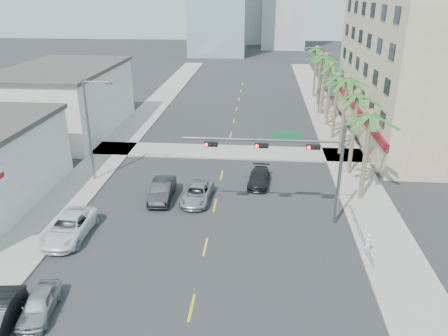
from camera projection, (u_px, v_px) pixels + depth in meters
name	position (u px, v px, depth m)	size (l,w,h in m)	color
ground	(197.00, 284.00, 25.17)	(260.00, 260.00, 0.00)	#262628
sidewalk_right	(347.00, 163.00, 42.64)	(4.00, 120.00, 0.15)	gray
sidewalk_left	(108.00, 155.00, 44.51)	(4.00, 120.00, 0.15)	gray
sidewalk_cross	(227.00, 152.00, 45.42)	(80.00, 4.00, 0.15)	gray
building_right	(431.00, 70.00, 48.25)	(15.25, 28.00, 15.00)	tan
building_left_far	(65.00, 101.00, 51.13)	(11.00, 18.00, 7.20)	beige
traffic_signal_mast	(294.00, 157.00, 30.13)	(11.12, 0.54, 7.20)	slate
palm_tree_0	(371.00, 115.00, 32.63)	(4.80, 4.80, 7.80)	brown
palm_tree_1	(358.00, 95.00, 37.29)	(4.80, 4.80, 8.16)	brown
palm_tree_2	(347.00, 79.00, 41.95)	(4.80, 4.80, 8.52)	brown
palm_tree_3	(338.00, 76.00, 47.01)	(4.80, 4.80, 7.80)	brown
palm_tree_4	(332.00, 65.00, 51.67)	(4.80, 4.80, 8.16)	brown
palm_tree_5	(326.00, 56.00, 56.33)	(4.80, 4.80, 8.52)	brown
palm_tree_6	(321.00, 56.00, 61.39)	(4.80, 4.80, 7.80)	brown
palm_tree_7	(317.00, 49.00, 66.05)	(4.80, 4.80, 8.16)	brown
streetlight_left	(91.00, 126.00, 37.01)	(2.55, 0.25, 9.00)	slate
streetlight_right	(320.00, 77.00, 57.41)	(2.55, 0.25, 9.00)	slate
guardrail	(359.00, 229.00, 29.64)	(0.08, 8.08, 1.00)	silver
car_parked_near	(39.00, 304.00, 22.66)	(1.49, 3.72, 1.27)	#B2B1B6
car_parked_far	(69.00, 227.00, 29.72)	(2.50, 5.41, 1.50)	white
car_lane_left	(162.00, 190.00, 35.16)	(1.62, 4.65, 1.53)	black
car_lane_center	(197.00, 193.00, 34.87)	(2.15, 4.66, 1.29)	#B1B2B6
car_lane_right	(259.00, 178.00, 37.84)	(1.72, 4.22, 1.23)	black
pedestrian	(367.00, 245.00, 27.34)	(0.58, 0.38, 1.60)	white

